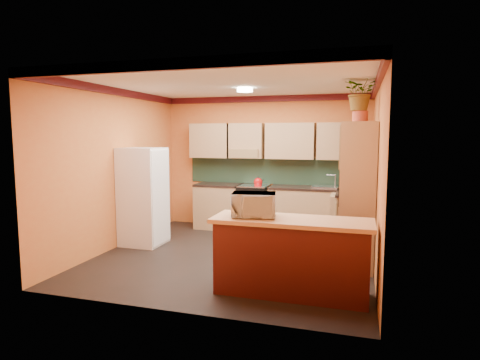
# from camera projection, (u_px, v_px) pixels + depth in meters

# --- Properties ---
(room_shell) EXTENTS (4.24, 4.24, 2.72)m
(room_shell) POSITION_uv_depth(u_px,v_px,m) (241.00, 124.00, 6.40)
(room_shell) COLOR black
(room_shell) RESTS_ON ground
(base_cabinets_back) EXTENTS (3.65, 0.60, 0.88)m
(base_cabinets_back) POSITION_uv_depth(u_px,v_px,m) (284.00, 210.00, 7.90)
(base_cabinets_back) COLOR tan
(base_cabinets_back) RESTS_ON ground
(countertop_back) EXTENTS (3.65, 0.62, 0.04)m
(countertop_back) POSITION_uv_depth(u_px,v_px,m) (285.00, 187.00, 7.85)
(countertop_back) COLOR black
(countertop_back) RESTS_ON base_cabinets_back
(stove) EXTENTS (0.58, 0.58, 0.91)m
(stove) POSITION_uv_depth(u_px,v_px,m) (254.00, 208.00, 8.08)
(stove) COLOR black
(stove) RESTS_ON ground
(kettle) EXTENTS (0.21, 0.21, 0.18)m
(kettle) POSITION_uv_depth(u_px,v_px,m) (258.00, 182.00, 7.94)
(kettle) COLOR #BB0C0D
(kettle) RESTS_ON stove
(sink) EXTENTS (0.48, 0.40, 0.03)m
(sink) POSITION_uv_depth(u_px,v_px,m) (325.00, 187.00, 7.63)
(sink) COLOR silver
(sink) RESTS_ON countertop_back
(base_cabinets_right) EXTENTS (0.60, 0.80, 0.88)m
(base_cabinets_right) POSITION_uv_depth(u_px,v_px,m) (354.00, 220.00, 6.99)
(base_cabinets_right) COLOR tan
(base_cabinets_right) RESTS_ON ground
(countertop_right) EXTENTS (0.62, 0.80, 0.04)m
(countertop_right) POSITION_uv_depth(u_px,v_px,m) (355.00, 194.00, 6.94)
(countertop_right) COLOR black
(countertop_right) RESTS_ON base_cabinets_right
(fridge) EXTENTS (0.68, 0.66, 1.70)m
(fridge) POSITION_uv_depth(u_px,v_px,m) (143.00, 196.00, 7.01)
(fridge) COLOR white
(fridge) RESTS_ON ground
(pantry) EXTENTS (0.48, 0.90, 2.10)m
(pantry) POSITION_uv_depth(u_px,v_px,m) (358.00, 195.00, 5.80)
(pantry) COLOR tan
(pantry) RESTS_ON ground
(fern_pot) EXTENTS (0.22, 0.22, 0.16)m
(fern_pot) POSITION_uv_depth(u_px,v_px,m) (360.00, 117.00, 5.72)
(fern_pot) COLOR #A33D27
(fern_pot) RESTS_ON pantry
(fern) EXTENTS (0.53, 0.48, 0.53)m
(fern) POSITION_uv_depth(u_px,v_px,m) (361.00, 92.00, 5.68)
(fern) COLOR tan
(fern) RESTS_ON fern_pot
(breakfast_bar) EXTENTS (1.80, 0.55, 0.88)m
(breakfast_bar) POSITION_uv_depth(u_px,v_px,m) (291.00, 259.00, 4.81)
(breakfast_bar) COLOR #43120F
(breakfast_bar) RESTS_ON ground
(bar_top) EXTENTS (1.90, 0.65, 0.05)m
(bar_top) POSITION_uv_depth(u_px,v_px,m) (292.00, 221.00, 4.76)
(bar_top) COLOR tan
(bar_top) RESTS_ON breakfast_bar
(microwave) EXTENTS (0.59, 0.45, 0.29)m
(microwave) POSITION_uv_depth(u_px,v_px,m) (254.00, 205.00, 4.87)
(microwave) COLOR white
(microwave) RESTS_ON bar_top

